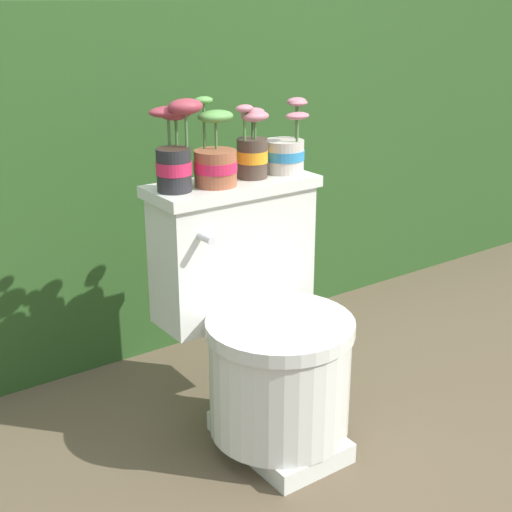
% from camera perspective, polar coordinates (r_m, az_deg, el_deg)
% --- Properties ---
extents(ground_plane, '(12.00, 12.00, 0.00)m').
position_cam_1_polar(ground_plane, '(2.07, 3.51, -13.83)').
color(ground_plane, brown).
extents(hedge_backdrop, '(3.92, 1.06, 1.14)m').
position_cam_1_polar(hedge_backdrop, '(2.82, -11.84, 7.73)').
color(hedge_backdrop, '#284C1E').
rests_on(hedge_backdrop, ground).
extents(toilet, '(0.46, 0.50, 0.70)m').
position_cam_1_polar(toilet, '(1.91, 0.50, -6.04)').
color(toilet, silver).
rests_on(toilet, ground).
extents(potted_plant_left, '(0.13, 0.11, 0.23)m').
position_cam_1_polar(potted_plant_left, '(1.78, -6.51, 8.54)').
color(potted_plant_left, '#262628').
rests_on(potted_plant_left, toilet).
extents(potted_plant_midleft, '(0.12, 0.11, 0.22)m').
position_cam_1_polar(potted_plant_midleft, '(1.82, -3.29, 7.74)').
color(potted_plant_midleft, '#9E5638').
rests_on(potted_plant_midleft, toilet).
extents(potted_plant_middle, '(0.10, 0.08, 0.20)m').
position_cam_1_polar(potted_plant_middle, '(1.90, -0.31, 8.63)').
color(potted_plant_middle, '#47382D').
rests_on(potted_plant_middle, toilet).
extents(potted_plant_midright, '(0.13, 0.12, 0.20)m').
position_cam_1_polar(potted_plant_midright, '(1.97, 2.35, 8.46)').
color(potted_plant_midright, beige).
rests_on(potted_plant_midright, toilet).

